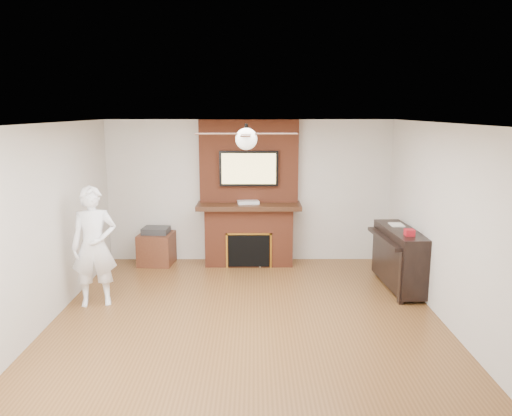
{
  "coord_description": "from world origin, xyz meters",
  "views": [
    {
      "loc": [
        0.1,
        -5.95,
        2.66
      ],
      "look_at": [
        0.12,
        0.9,
        1.31
      ],
      "focal_mm": 35.0,
      "sensor_mm": 36.0,
      "label": 1
    }
  ],
  "objects_px": {
    "person": "(94,246)",
    "piano": "(399,257)",
    "fireplace": "(249,207)",
    "side_table": "(157,247)"
  },
  "relations": [
    {
      "from": "piano",
      "to": "fireplace",
      "type": "bearing_deg",
      "value": 146.58
    },
    {
      "from": "person",
      "to": "piano",
      "type": "xyz_separation_m",
      "value": [
        4.37,
        0.63,
        -0.34
      ]
    },
    {
      "from": "person",
      "to": "piano",
      "type": "bearing_deg",
      "value": -4.98
    },
    {
      "from": "fireplace",
      "to": "person",
      "type": "relative_size",
      "value": 1.51
    },
    {
      "from": "person",
      "to": "side_table",
      "type": "height_order",
      "value": "person"
    },
    {
      "from": "side_table",
      "to": "piano",
      "type": "xyz_separation_m",
      "value": [
        3.9,
        -1.23,
        0.19
      ]
    },
    {
      "from": "piano",
      "to": "side_table",
      "type": "bearing_deg",
      "value": 158.73
    },
    {
      "from": "side_table",
      "to": "person",
      "type": "bearing_deg",
      "value": -99.37
    },
    {
      "from": "person",
      "to": "side_table",
      "type": "xyz_separation_m",
      "value": [
        0.47,
        1.86,
        -0.53
      ]
    },
    {
      "from": "side_table",
      "to": "piano",
      "type": "relative_size",
      "value": 0.46
    }
  ]
}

